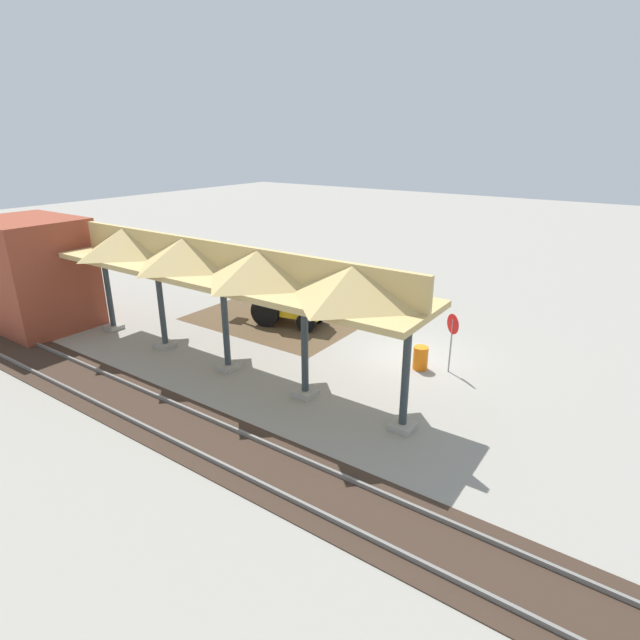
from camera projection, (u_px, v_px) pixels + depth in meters
name	position (u px, v px, depth m)	size (l,w,h in m)	color
ground_plane	(411.00, 357.00, 20.11)	(120.00, 120.00, 0.00)	gray
dirt_work_zone	(285.00, 315.00, 24.85)	(8.03, 7.00, 0.01)	brown
platform_canopy	(221.00, 263.00, 17.68)	(15.87, 3.20, 4.90)	#9E998E
rail_tracks	(271.00, 467.00, 13.38)	(60.00, 2.58, 0.15)	slate
stop_sign	(452.00, 331.00, 18.32)	(0.61, 0.50, 2.30)	gray
backhoe	(288.00, 298.00, 23.31)	(5.17, 2.33, 2.82)	#EAB214
dirt_mound	(279.00, 307.00, 26.00)	(5.08, 5.08, 2.04)	brown
brick_utility_building	(33.00, 273.00, 22.81)	(4.82, 3.80, 4.98)	brown
traffic_barrel	(420.00, 358.00, 18.97)	(0.56, 0.56, 0.90)	orange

